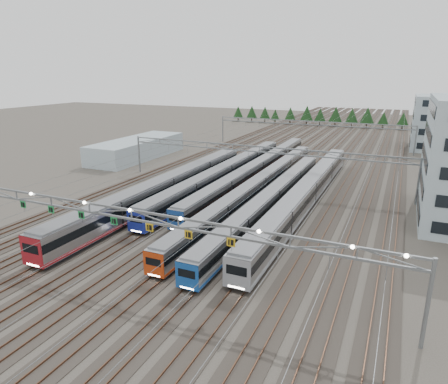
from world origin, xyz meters
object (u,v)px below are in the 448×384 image
at_px(train_b, 225,173).
at_px(west_shed, 137,148).
at_px(train_a, 166,188).
at_px(train_d, 259,186).
at_px(train_c, 257,169).
at_px(gantry_near, 131,217).
at_px(gantry_far, 311,126).
at_px(gantry_mid, 259,154).
at_px(train_e, 272,199).
at_px(train_f, 307,192).

distance_m(train_b, west_shed, 33.98).
xyz_separation_m(train_a, train_d, (13.50, 9.50, -0.43)).
relative_size(train_c, gantry_near, 1.18).
bearing_deg(train_d, gantry_near, -93.88).
xyz_separation_m(train_c, gantry_near, (2.20, -45.51, 5.10)).
xyz_separation_m(train_b, train_d, (9.00, -5.38, -0.19)).
xyz_separation_m(train_a, gantry_far, (11.25, 60.72, 4.05)).
bearing_deg(gantry_mid, train_d, -70.11).
relative_size(gantry_near, gantry_far, 1.00).
bearing_deg(train_e, train_c, 116.04).
xyz_separation_m(train_c, train_e, (9.00, -18.42, -0.03)).
xyz_separation_m(train_c, gantry_mid, (2.25, -5.39, 4.40)).
xyz_separation_m(train_d, gantry_near, (-2.30, -33.90, 5.18)).
height_order(train_f, west_shed, west_shed).
distance_m(train_f, gantry_near, 34.68).
height_order(train_c, train_f, train_f).
relative_size(train_a, train_b, 0.94).
bearing_deg(gantry_near, train_c, 92.77).
height_order(train_a, gantry_mid, gantry_mid).
bearing_deg(train_d, west_shed, 154.62).
bearing_deg(west_shed, gantry_far, 40.36).
distance_m(train_a, train_c, 22.95).
bearing_deg(train_f, train_d, 170.66).
bearing_deg(train_c, train_d, -68.81).
relative_size(train_c, west_shed, 2.22).
distance_m(train_b, train_f, 19.26).
height_order(gantry_mid, west_shed, gantry_mid).
relative_size(train_d, gantry_near, 1.20).
xyz_separation_m(train_b, gantry_far, (6.75, 45.84, 4.29)).
relative_size(train_a, train_f, 0.90).
bearing_deg(train_f, gantry_mid, 145.62).
bearing_deg(train_d, train_b, 149.13).
height_order(train_b, train_f, train_f).
xyz_separation_m(train_d, west_shed, (-40.11, 19.03, 0.50)).
xyz_separation_m(train_e, west_shed, (-44.61, 25.85, 0.46)).
bearing_deg(west_shed, train_b, -23.69).
bearing_deg(gantry_near, train_a, 114.66).
distance_m(train_d, gantry_mid, 7.99).
distance_m(train_b, gantry_mid, 8.04).
relative_size(train_a, gantry_mid, 0.99).
relative_size(gantry_near, west_shed, 1.88).
bearing_deg(train_b, train_c, 54.14).
bearing_deg(train_c, train_a, -113.09).
distance_m(train_d, gantry_far, 51.46).
height_order(train_a, west_shed, west_shed).
bearing_deg(train_c, train_b, -125.86).
relative_size(train_f, gantry_far, 1.10).
bearing_deg(train_d, train_a, -144.87).
relative_size(train_e, west_shed, 1.85).
height_order(gantry_near, west_shed, gantry_near).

